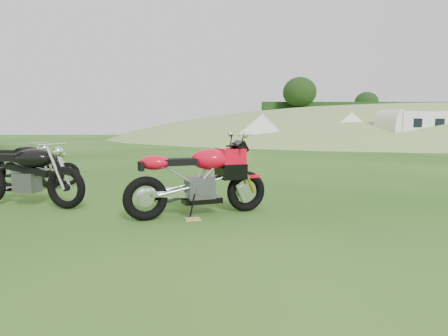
{
  "coord_description": "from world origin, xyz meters",
  "views": [
    {
      "loc": [
        -0.2,
        -5.11,
        1.32
      ],
      "look_at": [
        -0.01,
        0.4,
        0.71
      ],
      "focal_mm": 30.0,
      "sensor_mm": 36.0,
      "label": 1
    }
  ],
  "objects_px": {
    "plywood_board": "(193,219)",
    "tent_mid": "(262,129)",
    "vintage_moto_d": "(39,167)",
    "caravan": "(416,130)",
    "vintage_moto_c": "(21,163)",
    "tent_right": "(351,128)",
    "sport_motorcycle": "(198,174)",
    "vintage_moto_b": "(25,173)"
  },
  "relations": [
    {
      "from": "plywood_board",
      "to": "tent_mid",
      "type": "xyz_separation_m",
      "value": [
        3.84,
        20.74,
        1.18
      ]
    },
    {
      "from": "vintage_moto_d",
      "to": "caravan",
      "type": "relative_size",
      "value": 0.33
    },
    {
      "from": "vintage_moto_d",
      "to": "tent_mid",
      "type": "relative_size",
      "value": 0.59
    },
    {
      "from": "tent_mid",
      "to": "vintage_moto_c",
      "type": "bearing_deg",
      "value": -100.36
    },
    {
      "from": "vintage_moto_d",
      "to": "caravan",
      "type": "distance_m",
      "value": 22.15
    },
    {
      "from": "tent_mid",
      "to": "caravan",
      "type": "height_order",
      "value": "tent_mid"
    },
    {
      "from": "plywood_board",
      "to": "tent_right",
      "type": "xyz_separation_m",
      "value": [
        9.82,
        19.92,
        1.21
      ]
    },
    {
      "from": "vintage_moto_c",
      "to": "tent_mid",
      "type": "bearing_deg",
      "value": 80.44
    },
    {
      "from": "tent_right",
      "to": "caravan",
      "type": "relative_size",
      "value": 0.58
    },
    {
      "from": "tent_mid",
      "to": "sport_motorcycle",
      "type": "bearing_deg",
      "value": -87.3
    },
    {
      "from": "plywood_board",
      "to": "vintage_moto_c",
      "type": "bearing_deg",
      "value": 142.32
    },
    {
      "from": "sport_motorcycle",
      "to": "caravan",
      "type": "distance_m",
      "value": 21.81
    },
    {
      "from": "caravan",
      "to": "tent_right",
      "type": "bearing_deg",
      "value": 130.38
    },
    {
      "from": "sport_motorcycle",
      "to": "vintage_moto_b",
      "type": "bearing_deg",
      "value": 145.46
    },
    {
      "from": "tent_right",
      "to": "plywood_board",
      "type": "bearing_deg",
      "value": -94.41
    },
    {
      "from": "plywood_board",
      "to": "vintage_moto_c",
      "type": "relative_size",
      "value": 0.11
    },
    {
      "from": "sport_motorcycle",
      "to": "vintage_moto_d",
      "type": "relative_size",
      "value": 1.29
    },
    {
      "from": "sport_motorcycle",
      "to": "tent_right",
      "type": "height_order",
      "value": "tent_right"
    },
    {
      "from": "tent_mid",
      "to": "caravan",
      "type": "bearing_deg",
      "value": -4.84
    },
    {
      "from": "sport_motorcycle",
      "to": "vintage_moto_c",
      "type": "height_order",
      "value": "sport_motorcycle"
    },
    {
      "from": "vintage_moto_b",
      "to": "vintage_moto_c",
      "type": "bearing_deg",
      "value": 134.93
    },
    {
      "from": "caravan",
      "to": "vintage_moto_b",
      "type": "bearing_deg",
      "value": -149.28
    },
    {
      "from": "vintage_moto_b",
      "to": "tent_mid",
      "type": "xyz_separation_m",
      "value": [
        6.63,
        19.76,
        0.62
      ]
    },
    {
      "from": "plywood_board",
      "to": "caravan",
      "type": "height_order",
      "value": "caravan"
    },
    {
      "from": "sport_motorcycle",
      "to": "vintage_moto_b",
      "type": "height_order",
      "value": "sport_motorcycle"
    },
    {
      "from": "plywood_board",
      "to": "caravan",
      "type": "xyz_separation_m",
      "value": [
        13.07,
        17.75,
        1.14
      ]
    },
    {
      "from": "plywood_board",
      "to": "vintage_moto_c",
      "type": "distance_m",
      "value": 4.92
    },
    {
      "from": "vintage_moto_d",
      "to": "caravan",
      "type": "bearing_deg",
      "value": 28.94
    },
    {
      "from": "vintage_moto_c",
      "to": "tent_right",
      "type": "distance_m",
      "value": 21.79
    },
    {
      "from": "vintage_moto_c",
      "to": "tent_mid",
      "type": "xyz_separation_m",
      "value": [
        7.71,
        17.75,
        0.65
      ]
    },
    {
      "from": "vintage_moto_c",
      "to": "tent_right",
      "type": "relative_size",
      "value": 0.72
    },
    {
      "from": "plywood_board",
      "to": "vintage_moto_c",
      "type": "xyz_separation_m",
      "value": [
        -3.87,
        2.99,
        0.52
      ]
    },
    {
      "from": "vintage_moto_c",
      "to": "tent_mid",
      "type": "distance_m",
      "value": 19.37
    },
    {
      "from": "sport_motorcycle",
      "to": "vintage_moto_d",
      "type": "distance_m",
      "value": 4.6
    },
    {
      "from": "tent_right",
      "to": "vintage_moto_b",
      "type": "bearing_deg",
      "value": -101.83
    },
    {
      "from": "vintage_moto_d",
      "to": "tent_mid",
      "type": "distance_m",
      "value": 19.13
    },
    {
      "from": "sport_motorcycle",
      "to": "vintage_moto_d",
      "type": "height_order",
      "value": "sport_motorcycle"
    },
    {
      "from": "vintage_moto_d",
      "to": "tent_right",
      "type": "distance_m",
      "value": 21.49
    },
    {
      "from": "plywood_board",
      "to": "caravan",
      "type": "bearing_deg",
      "value": 53.63
    },
    {
      "from": "plywood_board",
      "to": "vintage_moto_b",
      "type": "xyz_separation_m",
      "value": [
        -2.79,
        0.98,
        0.56
      ]
    },
    {
      "from": "vintage_moto_b",
      "to": "plywood_board",
      "type": "bearing_deg",
      "value": -2.67
    },
    {
      "from": "vintage_moto_d",
      "to": "tent_right",
      "type": "bearing_deg",
      "value": 39.08
    }
  ]
}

